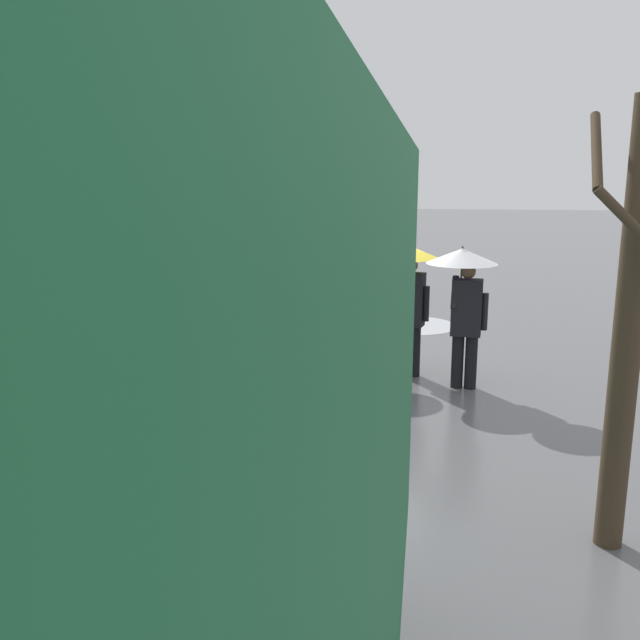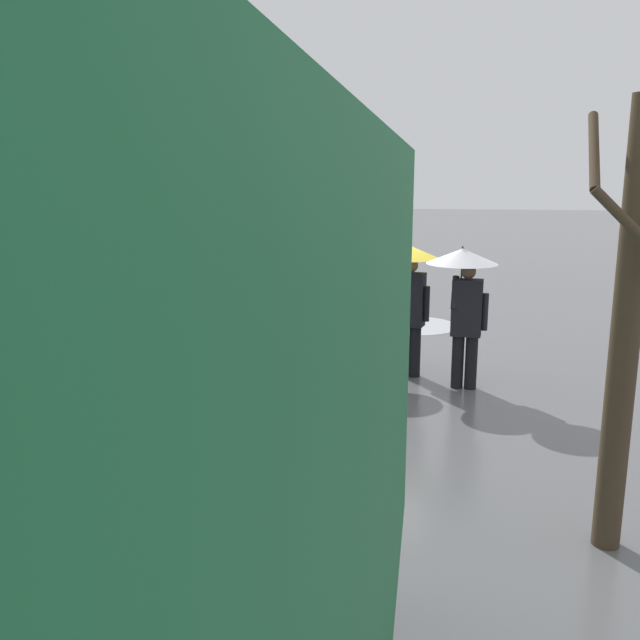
{
  "view_description": "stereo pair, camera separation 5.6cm",
  "coord_description": "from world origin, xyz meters",
  "views": [
    {
      "loc": [
        -0.74,
        11.48,
        3.27
      ],
      "look_at": [
        0.44,
        1.52,
        1.05
      ],
      "focal_mm": 38.91,
      "sensor_mm": 36.0,
      "label": 1
    },
    {
      "loc": [
        -0.79,
        11.48,
        3.27
      ],
      "look_at": [
        0.44,
        1.52,
        1.05
      ],
      "focal_mm": 38.91,
      "sensor_mm": 36.0,
      "label": 2
    }
  ],
  "objects": [
    {
      "name": "pedestrian_pink_side",
      "position": [
        0.47,
        0.18,
        1.58
      ],
      "size": [
        1.04,
        1.04,
        2.15
      ],
      "color": "black",
      "rests_on": "ground"
    },
    {
      "name": "pedestrian_white_side",
      "position": [
        1.59,
        0.57,
        1.58
      ],
      "size": [
        1.04,
        1.04,
        2.15
      ],
      "color": "black",
      "rests_on": "ground"
    },
    {
      "name": "hand_dolly_boxes",
      "position": [
        0.86,
        1.26,
        0.82
      ],
      "size": [
        0.74,
        0.84,
        1.51
      ],
      "color": "#515156",
      "rests_on": "ground"
    },
    {
      "name": "ground_plane",
      "position": [
        0.0,
        0.0,
        0.0
      ],
      "size": [
        90.0,
        90.0,
        0.0
      ],
      "primitive_type": "plane",
      "color": "#5B5B5E"
    },
    {
      "name": "slush_patch_under_van",
      "position": [
        3.08,
        -2.84,
        0.0
      ],
      "size": [
        2.91,
        2.91,
        0.01
      ],
      "primitive_type": "cylinder",
      "color": "#ADAFB5",
      "rests_on": "ground"
    },
    {
      "name": "pedestrian_far_side",
      "position": [
        -0.83,
        0.71,
        1.58
      ],
      "size": [
        1.04,
        1.04,
        2.15
      ],
      "color": "black",
      "rests_on": "ground"
    },
    {
      "name": "bare_tree_near",
      "position": [
        -2.62,
        5.65,
        1.99
      ],
      "size": [
        0.93,
        0.92,
        3.83
      ],
      "color": "#423323",
      "rests_on": "ground"
    },
    {
      "name": "cargo_van_parked_right",
      "position": [
        3.45,
        -0.3,
        1.18
      ],
      "size": [
        2.22,
        5.35,
        2.6
      ],
      "color": "#B7BABF",
      "rests_on": "ground"
    },
    {
      "name": "shopping_cart_vendor",
      "position": [
        0.22,
        1.07,
        0.57
      ],
      "size": [
        0.72,
        0.92,
        1.02
      ],
      "color": "#1951B2",
      "rests_on": "ground"
    },
    {
      "name": "slush_patch_near_cluster",
      "position": [
        -1.02,
        -2.93,
        0.0
      ],
      "size": [
        1.82,
        1.82,
        0.01
      ],
      "primitive_type": "cylinder",
      "color": "#ADAFB5",
      "rests_on": "ground"
    },
    {
      "name": "pedestrian_black_side",
      "position": [
        -1.66,
        1.25,
        1.57
      ],
      "size": [
        1.04,
        1.04,
        2.15
      ],
      "color": "black",
      "rests_on": "ground"
    }
  ]
}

